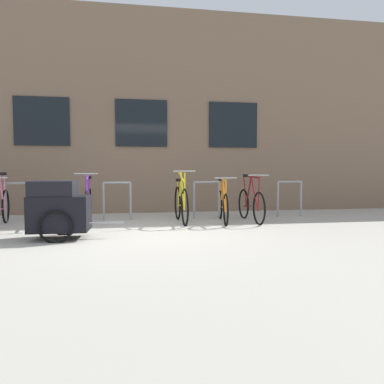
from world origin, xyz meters
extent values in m
plane|color=#B2ADA0|center=(0.00, 0.00, 0.00)|extent=(42.00, 42.00, 0.00)
cube|color=#7A604C|center=(0.00, 6.19, 2.61)|extent=(28.00, 5.97, 5.21)
cube|color=black|center=(-2.40, 3.18, 2.29)|extent=(1.30, 0.04, 1.18)
cube|color=black|center=(0.00, 3.18, 2.29)|extent=(1.30, 0.04, 1.18)
cube|color=black|center=(2.40, 3.18, 2.29)|extent=(1.30, 0.04, 1.18)
cylinder|color=gray|center=(-2.86, 1.90, 0.41)|extent=(0.05, 0.05, 0.82)
cylinder|color=gray|center=(-2.28, 1.90, 0.41)|extent=(0.05, 0.05, 0.82)
cylinder|color=gray|center=(-2.57, 1.90, 0.82)|extent=(0.58, 0.05, 0.05)
cylinder|color=gray|center=(-0.86, 1.90, 0.41)|extent=(0.05, 0.05, 0.82)
cylinder|color=gray|center=(-0.28, 1.90, 0.41)|extent=(0.05, 0.05, 0.82)
cylinder|color=gray|center=(-0.57, 1.90, 0.82)|extent=(0.58, 0.05, 0.05)
cylinder|color=gray|center=(1.14, 1.90, 0.41)|extent=(0.05, 0.05, 0.82)
cylinder|color=gray|center=(1.72, 1.90, 0.41)|extent=(0.05, 0.05, 0.82)
cylinder|color=gray|center=(1.43, 1.90, 0.82)|extent=(0.58, 0.05, 0.05)
cylinder|color=gray|center=(3.14, 1.90, 0.41)|extent=(0.05, 0.05, 0.82)
cylinder|color=gray|center=(3.72, 1.90, 0.41)|extent=(0.05, 0.05, 0.82)
cylinder|color=gray|center=(3.43, 1.90, 0.82)|extent=(0.58, 0.05, 0.05)
torus|color=black|center=(2.28, 1.80, 0.32)|extent=(0.05, 0.69, 0.69)
torus|color=black|center=(2.29, 0.81, 0.32)|extent=(0.05, 0.69, 0.69)
cylinder|color=maroon|center=(2.29, 1.08, 0.62)|extent=(0.04, 0.48, 0.71)
cylinder|color=maroon|center=(2.28, 1.47, 0.61)|extent=(0.04, 0.35, 0.69)
cylinder|color=maroon|center=(2.28, 1.24, 0.95)|extent=(0.05, 0.77, 0.06)
cylinder|color=maroon|center=(2.28, 1.56, 0.30)|extent=(0.03, 0.50, 0.07)
cylinder|color=maroon|center=(2.28, 1.71, 0.63)|extent=(0.03, 0.20, 0.63)
cylinder|color=maroon|center=(2.29, 0.83, 0.64)|extent=(0.03, 0.08, 0.64)
cube|color=black|center=(2.28, 1.62, 0.97)|extent=(0.10, 0.20, 0.06)
cylinder|color=gray|center=(2.29, 0.86, 0.99)|extent=(0.44, 0.03, 0.03)
torus|color=black|center=(1.73, 1.83, 0.31)|extent=(0.13, 0.67, 0.67)
torus|color=black|center=(1.59, 0.78, 0.31)|extent=(0.13, 0.67, 0.67)
cylinder|color=orange|center=(1.63, 1.06, 0.59)|extent=(0.10, 0.51, 0.67)
cylinder|color=orange|center=(1.68, 1.47, 0.57)|extent=(0.09, 0.38, 0.62)
cylinder|color=orange|center=(1.65, 1.24, 0.89)|extent=(0.15, 0.83, 0.08)
cylinder|color=orange|center=(1.70, 1.56, 0.29)|extent=(0.09, 0.53, 0.07)
cylinder|color=orange|center=(1.72, 1.74, 0.59)|extent=(0.05, 0.20, 0.56)
cylinder|color=orange|center=(1.60, 0.80, 0.61)|extent=(0.04, 0.08, 0.60)
cube|color=black|center=(1.71, 1.65, 0.89)|extent=(0.13, 0.21, 0.06)
cylinder|color=gray|center=(1.60, 0.83, 0.94)|extent=(0.44, 0.08, 0.03)
torus|color=black|center=(-1.14, 1.84, 0.35)|extent=(0.08, 0.74, 0.74)
torus|color=black|center=(-1.09, 0.88, 0.35)|extent=(0.08, 0.74, 0.74)
cylinder|color=#722D99|center=(-1.10, 1.14, 0.65)|extent=(0.06, 0.46, 0.72)
cylinder|color=#722D99|center=(-1.12, 1.51, 0.60)|extent=(0.06, 0.33, 0.63)
cylinder|color=#722D99|center=(-1.11, 1.29, 0.96)|extent=(0.08, 0.74, 0.12)
cylinder|color=#722D99|center=(-1.13, 1.60, 0.32)|extent=(0.05, 0.48, 0.08)
cylinder|color=#722D99|center=(-1.14, 1.75, 0.63)|extent=(0.04, 0.20, 0.57)
cylinder|color=#722D99|center=(-1.09, 0.90, 0.67)|extent=(0.03, 0.08, 0.65)
cube|color=black|center=(-1.13, 1.66, 0.94)|extent=(0.11, 0.21, 0.06)
cylinder|color=gray|center=(-1.09, 0.93, 1.03)|extent=(0.44, 0.05, 0.03)
torus|color=black|center=(-2.86, 1.90, 0.34)|extent=(0.15, 0.72, 0.72)
cylinder|color=pink|center=(-2.81, 1.55, 0.64)|extent=(0.09, 0.38, 0.72)
cylinder|color=pink|center=(-2.82, 1.64, 0.31)|extent=(0.10, 0.53, 0.07)
cylinder|color=pink|center=(-2.85, 1.81, 0.67)|extent=(0.05, 0.20, 0.66)
cube|color=black|center=(-2.83, 1.72, 1.02)|extent=(0.13, 0.21, 0.06)
torus|color=black|center=(0.76, 1.88, 0.36)|extent=(0.06, 0.76, 0.76)
torus|color=black|center=(0.79, 0.91, 0.36)|extent=(0.06, 0.76, 0.76)
cylinder|color=yellow|center=(0.78, 1.18, 0.68)|extent=(0.05, 0.47, 0.76)
cylinder|color=yellow|center=(0.77, 1.55, 0.58)|extent=(0.05, 0.34, 0.56)
cylinder|color=yellow|center=(0.78, 1.33, 0.95)|extent=(0.06, 0.75, 0.23)
cylinder|color=yellow|center=(0.77, 1.64, 0.33)|extent=(0.04, 0.49, 0.08)
cylinder|color=yellow|center=(0.77, 1.79, 0.60)|extent=(0.03, 0.20, 0.50)
cylinder|color=yellow|center=(0.79, 0.94, 0.70)|extent=(0.03, 0.08, 0.69)
cube|color=black|center=(0.77, 1.70, 0.88)|extent=(0.11, 0.20, 0.06)
cylinder|color=gray|center=(0.79, 0.96, 1.08)|extent=(0.44, 0.04, 0.03)
cube|color=black|center=(-1.37, -0.14, 0.41)|extent=(0.91, 0.62, 0.56)
cube|color=black|center=(-1.46, -0.14, 0.81)|extent=(0.69, 0.59, 0.24)
torus|color=black|center=(-1.36, 0.19, 0.24)|extent=(0.51, 0.05, 0.51)
torus|color=black|center=(-1.38, -0.47, 0.24)|extent=(0.51, 0.05, 0.51)
cylinder|color=gray|center=(-0.64, -0.16, 0.24)|extent=(0.55, 0.04, 0.03)
camera|label=1|loc=(-0.19, -6.10, 1.10)|focal=33.63mm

